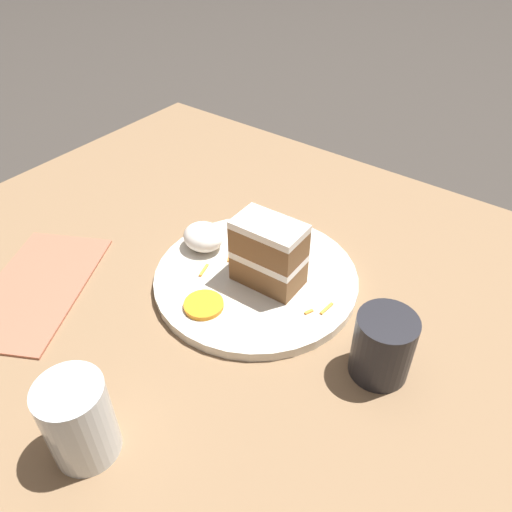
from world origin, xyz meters
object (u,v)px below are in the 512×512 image
(plate, at_px, (256,278))
(cream_dollop, at_px, (203,237))
(menu_card, at_px, (36,288))
(cake_slice, at_px, (269,253))
(drinking_glass, at_px, (81,425))
(coffee_mug, at_px, (383,344))
(orange_garnish, at_px, (204,305))

(plate, distance_m, cream_dollop, 0.11)
(cream_dollop, height_order, menu_card, cream_dollop)
(cake_slice, xyz_separation_m, menu_card, (0.27, 0.20, -0.06))
(cake_slice, bearing_deg, cream_dollop, 86.59)
(drinking_glass, bearing_deg, plate, -87.27)
(cake_slice, relative_size, coffee_mug, 1.15)
(coffee_mug, bearing_deg, cake_slice, -11.38)
(cake_slice, xyz_separation_m, coffee_mug, (-0.19, 0.04, -0.02))
(coffee_mug, height_order, menu_card, coffee_mug)
(cake_slice, relative_size, cream_dollop, 1.56)
(cream_dollop, relative_size, drinking_glass, 0.63)
(cake_slice, bearing_deg, drinking_glass, 176.81)
(plate, height_order, drinking_glass, drinking_glass)
(drinking_glass, bearing_deg, orange_garnish, -81.70)
(cream_dollop, distance_m, menu_card, 0.25)
(coffee_mug, bearing_deg, drinking_glass, 54.35)
(plate, distance_m, orange_garnish, 0.10)
(plate, distance_m, coffee_mug, 0.22)
(orange_garnish, height_order, menu_card, orange_garnish)
(cake_slice, distance_m, drinking_glass, 0.32)
(coffee_mug, xyz_separation_m, menu_card, (0.46, 0.16, -0.04))
(cake_slice, xyz_separation_m, drinking_glass, (0.01, 0.31, -0.02))
(drinking_glass, distance_m, menu_card, 0.29)
(orange_garnish, bearing_deg, cream_dollop, -48.84)
(orange_garnish, xyz_separation_m, menu_card, (0.23, 0.11, -0.02))
(plate, height_order, menu_card, plate)
(plate, relative_size, menu_card, 1.21)
(orange_garnish, distance_m, drinking_glass, 0.22)
(plate, height_order, coffee_mug, coffee_mug)
(plate, bearing_deg, orange_garnish, 79.73)
(plate, height_order, orange_garnish, orange_garnish)
(drinking_glass, bearing_deg, cream_dollop, -69.70)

